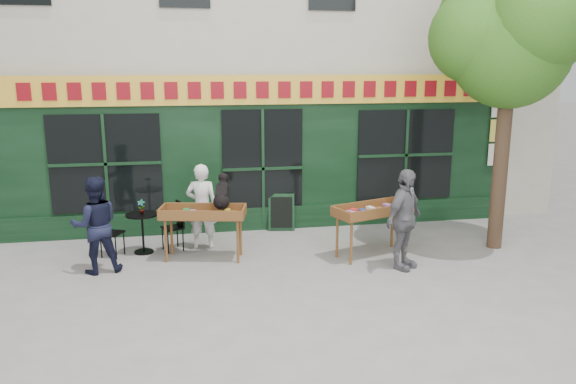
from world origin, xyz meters
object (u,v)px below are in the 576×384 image
bistro_table (142,225)px  book_cart_right (373,213)px  book_cart_center (203,216)px  dog (222,190)px  woman (202,206)px  man_right (404,220)px  man_left (95,225)px

bistro_table → book_cart_right: bearing=-12.3°
book_cart_center → dog: 0.59m
book_cart_center → book_cart_right: size_ratio=0.98×
woman → dog: bearing=128.5°
man_right → book_cart_center: bearing=122.5°
book_cart_center → book_cart_right: same height
book_cart_right → man_right: bearing=-87.4°
woman → bistro_table: (-1.13, -0.11, -0.29)m
book_cart_right → bistro_table: bearing=148.5°
woman → book_cart_right: 3.28m
dog → woman: woman is taller
book_cart_center → man_right: man_right is taller
dog → bistro_table: dog is taller
woman → book_cart_right: bearing=173.7°
book_cart_center → bistro_table: (-1.13, 0.54, -0.28)m
woman → man_left: bearing=40.7°
woman → man_left: 2.09m
book_cart_right → man_left: 4.94m
book_cart_right → man_left: bearing=160.6°
woman → man_right: size_ratio=0.94×
woman → bistro_table: woman is taller
woman → bistro_table: bearing=17.2°
book_cart_center → man_right: 3.59m
man_left → woman: bearing=-162.8°
dog → book_cart_right: 2.82m
book_cart_center → bistro_table: size_ratio=2.10×
man_right → man_left: size_ratio=1.06×
book_cart_right → man_left: (-4.94, 0.02, 0.02)m
woman → book_cart_right: size_ratio=1.03×
dog → man_right: 3.27m
book_cart_center → dog: dog is taller
dog → woman: (-0.35, 0.70, -0.46)m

